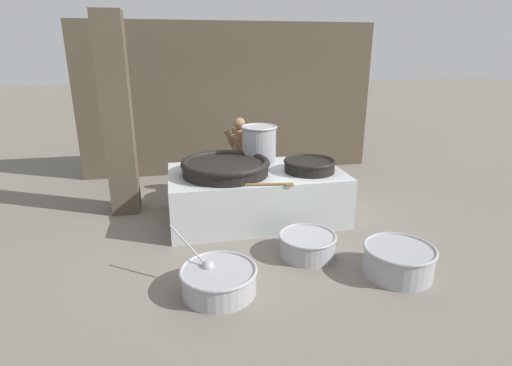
{
  "coord_description": "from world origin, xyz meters",
  "views": [
    {
      "loc": [
        -1.28,
        -6.19,
        2.72
      ],
      "look_at": [
        0.0,
        0.0,
        0.62
      ],
      "focal_mm": 28.0,
      "sensor_mm": 36.0,
      "label": 1
    }
  ],
  "objects_px": {
    "cook": "(239,155)",
    "prep_bowl_meat": "(307,244)",
    "giant_wok_near": "(226,166)",
    "prep_bowl_extra": "(398,259)",
    "stock_pot": "(259,144)",
    "prep_bowl_vegetables": "(219,279)",
    "giant_wok_far": "(309,165)"
  },
  "relations": [
    {
      "from": "prep_bowl_meat",
      "to": "giant_wok_far",
      "type": "bearing_deg",
      "value": 71.09
    },
    {
      "from": "giant_wok_near",
      "to": "prep_bowl_extra",
      "type": "relative_size",
      "value": 1.58
    },
    {
      "from": "giant_wok_near",
      "to": "giant_wok_far",
      "type": "bearing_deg",
      "value": -5.14
    },
    {
      "from": "giant_wok_near",
      "to": "cook",
      "type": "xyz_separation_m",
      "value": [
        0.42,
        1.19,
        -0.12
      ]
    },
    {
      "from": "cook",
      "to": "prep_bowl_vegetables",
      "type": "distance_m",
      "value": 3.39
    },
    {
      "from": "prep_bowl_meat",
      "to": "giant_wok_near",
      "type": "bearing_deg",
      "value": 124.08
    },
    {
      "from": "giant_wok_far",
      "to": "prep_bowl_vegetables",
      "type": "relative_size",
      "value": 0.86
    },
    {
      "from": "giant_wok_near",
      "to": "prep_bowl_meat",
      "type": "bearing_deg",
      "value": -55.92
    },
    {
      "from": "giant_wok_near",
      "to": "prep_bowl_meat",
      "type": "relative_size",
      "value": 1.78
    },
    {
      "from": "giant_wok_near",
      "to": "prep_bowl_extra",
      "type": "xyz_separation_m",
      "value": [
        1.91,
        -2.1,
        -0.74
      ]
    },
    {
      "from": "giant_wok_far",
      "to": "stock_pot",
      "type": "xyz_separation_m",
      "value": [
        -0.7,
        0.68,
        0.23
      ]
    },
    {
      "from": "giant_wok_near",
      "to": "prep_bowl_meat",
      "type": "xyz_separation_m",
      "value": [
        0.94,
        -1.39,
        -0.78
      ]
    },
    {
      "from": "stock_pot",
      "to": "prep_bowl_vegetables",
      "type": "bearing_deg",
      "value": -111.89
    },
    {
      "from": "cook",
      "to": "prep_bowl_meat",
      "type": "bearing_deg",
      "value": 92.94
    },
    {
      "from": "giant_wok_near",
      "to": "cook",
      "type": "relative_size",
      "value": 0.93
    },
    {
      "from": "cook",
      "to": "prep_bowl_vegetables",
      "type": "xyz_separation_m",
      "value": [
        -0.8,
        -3.23,
        -0.65
      ]
    },
    {
      "from": "cook",
      "to": "prep_bowl_extra",
      "type": "relative_size",
      "value": 1.7
    },
    {
      "from": "giant_wok_near",
      "to": "prep_bowl_meat",
      "type": "distance_m",
      "value": 1.85
    },
    {
      "from": "giant_wok_near",
      "to": "cook",
      "type": "distance_m",
      "value": 1.27
    },
    {
      "from": "giant_wok_far",
      "to": "cook",
      "type": "xyz_separation_m",
      "value": [
        -0.95,
        1.31,
        -0.1
      ]
    },
    {
      "from": "giant_wok_near",
      "to": "stock_pot",
      "type": "distance_m",
      "value": 0.9
    },
    {
      "from": "giant_wok_far",
      "to": "stock_pot",
      "type": "relative_size",
      "value": 1.29
    },
    {
      "from": "prep_bowl_meat",
      "to": "prep_bowl_extra",
      "type": "bearing_deg",
      "value": -36.32
    },
    {
      "from": "stock_pot",
      "to": "prep_bowl_meat",
      "type": "distance_m",
      "value": 2.2
    },
    {
      "from": "prep_bowl_extra",
      "to": "cook",
      "type": "bearing_deg",
      "value": 114.32
    },
    {
      "from": "giant_wok_far",
      "to": "prep_bowl_meat",
      "type": "bearing_deg",
      "value": -108.91
    },
    {
      "from": "cook",
      "to": "prep_bowl_vegetables",
      "type": "relative_size",
      "value": 1.54
    },
    {
      "from": "stock_pot",
      "to": "prep_bowl_extra",
      "type": "distance_m",
      "value": 3.08
    },
    {
      "from": "prep_bowl_meat",
      "to": "prep_bowl_extra",
      "type": "height_order",
      "value": "prep_bowl_extra"
    },
    {
      "from": "stock_pot",
      "to": "prep_bowl_vegetables",
      "type": "relative_size",
      "value": 0.67
    },
    {
      "from": "prep_bowl_extra",
      "to": "prep_bowl_meat",
      "type": "bearing_deg",
      "value": 143.68
    },
    {
      "from": "stock_pot",
      "to": "giant_wok_far",
      "type": "bearing_deg",
      "value": -44.33
    }
  ]
}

